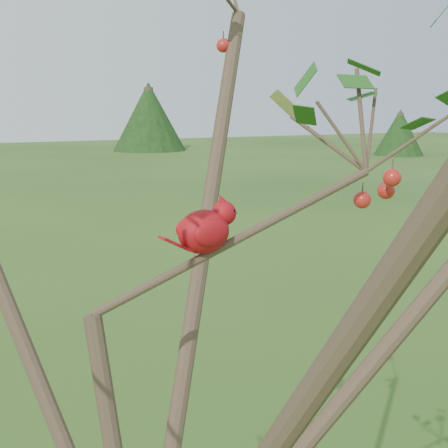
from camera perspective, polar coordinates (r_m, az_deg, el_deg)
name	(u,v)px	position (r m, az deg, el deg)	size (l,w,h in m)	color
crabapple_tree	(150,236)	(1.08, -6.77, -1.07)	(2.35, 2.05, 2.95)	#423023
cardinal	(206,229)	(1.24, -1.65, -0.46)	(0.18, 0.10, 0.13)	#AA0E0E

